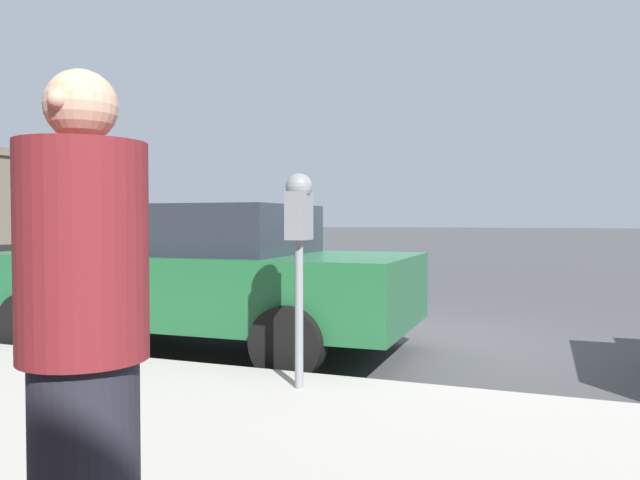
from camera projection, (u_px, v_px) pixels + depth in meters
name	position (u px, v px, depth m)	size (l,w,h in m)	color
ground_plane	(387.00, 342.00, 6.91)	(220.00, 220.00, 0.00)	#424244
parking_meter	(299.00, 224.00, 4.39)	(0.21, 0.19, 1.52)	gray
car_green	(198.00, 273.00, 6.56)	(2.18, 4.47, 1.51)	#1E5B33
pedestrian	(84.00, 347.00, 1.86)	(0.38, 0.38, 1.63)	#23232D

